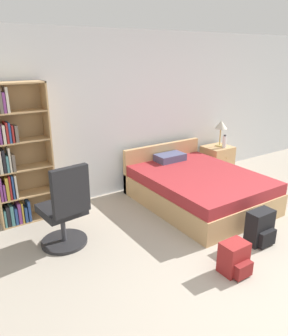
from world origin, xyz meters
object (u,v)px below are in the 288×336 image
object	(u,v)px
office_chair	(65,211)
backpack_black	(260,228)
nightstand	(217,160)
backpack_red	(235,259)
water_bottle	(224,142)
table_lamp	(221,126)
bed	(196,187)
bookshelf	(14,158)

from	to	relation	value
office_chair	backpack_black	world-z (taller)	office_chair
nightstand	office_chair	bearing A→B (deg)	-165.83
nightstand	backpack_black	world-z (taller)	nightstand
backpack_black	backpack_red	bearing A→B (deg)	-162.01
nightstand	backpack_red	bearing A→B (deg)	-131.59
water_bottle	table_lamp	bearing A→B (deg)	84.58
bed	water_bottle	xyz separation A→B (m)	(1.25, 0.65, 0.41)
nightstand	table_lamp	world-z (taller)	table_lamp
bookshelf	nightstand	bearing A→B (deg)	-1.83
backpack_black	backpack_red	distance (m)	0.74
office_chair	water_bottle	size ratio (longest dim) A/B	4.37
table_lamp	water_bottle	xyz separation A→B (m)	(-0.01, -0.13, -0.27)
bed	nightstand	bearing A→B (deg)	32.11
bed	nightstand	distance (m)	1.43
water_bottle	bookshelf	bearing A→B (deg)	176.44
bed	backpack_black	size ratio (longest dim) A/B	4.64
table_lamp	backpack_black	distance (m)	2.64
bookshelf	water_bottle	size ratio (longest dim) A/B	7.74
office_chair	table_lamp	size ratio (longest dim) A/B	2.18
bookshelf	backpack_black	xyz separation A→B (m)	(2.33, -2.21, -0.72)
nightstand	bed	bearing A→B (deg)	-147.89
office_chair	water_bottle	world-z (taller)	office_chair
bookshelf	backpack_black	bearing A→B (deg)	-43.48
nightstand	backpack_red	size ratio (longest dim) A/B	1.58
nightstand	backpack_red	world-z (taller)	nightstand
bookshelf	backpack_black	size ratio (longest dim) A/B	4.40
bed	water_bottle	size ratio (longest dim) A/B	8.15
backpack_black	office_chair	bearing A→B (deg)	148.57
bed	table_lamp	distance (m)	1.63
table_lamp	water_bottle	size ratio (longest dim) A/B	2.00
nightstand	backpack_black	size ratio (longest dim) A/B	1.28
bookshelf	nightstand	size ratio (longest dim) A/B	3.43
table_lamp	backpack_red	xyz separation A→B (m)	(-2.11, -2.33, -0.78)
bookshelf	office_chair	world-z (taller)	bookshelf
office_chair	backpack_black	xyz separation A→B (m)	(2.02, -1.24, -0.27)
table_lamp	backpack_red	bearing A→B (deg)	-132.11
bed	office_chair	size ratio (longest dim) A/B	1.87
office_chair	backpack_red	world-z (taller)	office_chair
nightstand	water_bottle	world-z (taller)	water_bottle
water_bottle	backpack_red	distance (m)	3.08
office_chair	table_lamp	distance (m)	3.57
backpack_red	bed	bearing A→B (deg)	61.47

